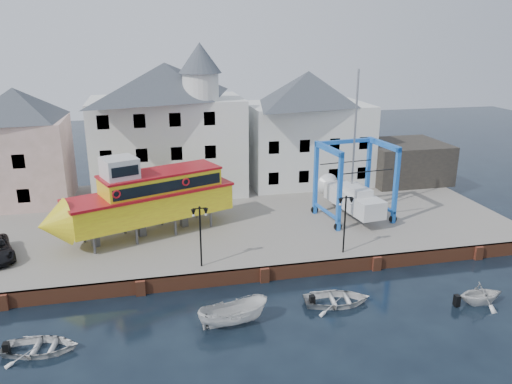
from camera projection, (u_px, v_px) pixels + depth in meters
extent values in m
plane|color=black|center=(264.00, 282.00, 33.10)|extent=(140.00, 140.00, 0.00)
cube|color=slate|center=(235.00, 218.00, 43.17)|extent=(44.00, 22.00, 1.00)
cube|color=brown|center=(264.00, 274.00, 33.06)|extent=(44.00, 0.25, 1.00)
cube|color=brown|center=(3.00, 302.00, 29.58)|extent=(0.60, 0.36, 1.00)
cube|color=brown|center=(141.00, 288.00, 31.24)|extent=(0.60, 0.36, 1.00)
cube|color=brown|center=(264.00, 275.00, 32.90)|extent=(0.60, 0.36, 1.00)
cube|color=brown|center=(377.00, 263.00, 34.56)|extent=(0.60, 0.36, 1.00)
cube|color=brown|center=(478.00, 253.00, 36.22)|extent=(0.60, 0.36, 1.00)
cube|color=tan|center=(23.00, 162.00, 44.65)|extent=(8.00, 7.00, 7.50)
pyramid|color=#30383F|center=(14.00, 104.00, 43.09)|extent=(8.00, 7.00, 2.80)
cube|color=black|center=(24.00, 196.00, 42.19)|extent=(1.00, 0.08, 1.20)
cube|color=black|center=(18.00, 161.00, 41.28)|extent=(1.00, 0.08, 1.20)
cube|color=silver|center=(169.00, 146.00, 47.59)|extent=(14.00, 8.00, 9.00)
pyramid|color=#30383F|center=(165.00, 80.00, 45.74)|extent=(14.00, 8.00, 3.20)
cube|color=black|center=(109.00, 190.00, 43.65)|extent=(1.00, 0.08, 1.20)
cube|color=black|center=(144.00, 188.00, 44.27)|extent=(1.00, 0.08, 1.20)
cube|color=black|center=(178.00, 186.00, 44.89)|extent=(1.00, 0.08, 1.20)
cube|color=black|center=(211.00, 184.00, 45.52)|extent=(1.00, 0.08, 1.20)
cube|color=black|center=(106.00, 157.00, 42.74)|extent=(1.00, 0.08, 1.20)
cube|color=black|center=(142.00, 155.00, 43.36)|extent=(1.00, 0.08, 1.20)
cube|color=black|center=(177.00, 154.00, 43.98)|extent=(1.00, 0.08, 1.20)
cube|color=black|center=(210.00, 152.00, 44.60)|extent=(1.00, 0.08, 1.20)
cube|color=black|center=(103.00, 122.00, 41.82)|extent=(1.00, 0.08, 1.20)
cube|color=black|center=(139.00, 121.00, 42.45)|extent=(1.00, 0.08, 1.20)
cube|color=black|center=(175.00, 120.00, 43.07)|extent=(1.00, 0.08, 1.20)
cube|color=black|center=(209.00, 118.00, 43.69)|extent=(1.00, 0.08, 1.20)
cylinder|color=silver|center=(201.00, 87.00, 44.25)|extent=(3.20, 3.20, 2.40)
cone|color=#30383F|center=(200.00, 58.00, 43.49)|extent=(3.80, 3.80, 2.60)
cube|color=silver|center=(307.00, 143.00, 51.11)|extent=(12.00, 8.00, 8.00)
pyramid|color=#30383F|center=(308.00, 87.00, 49.41)|extent=(12.00, 8.00, 3.20)
cube|color=black|center=(274.00, 178.00, 47.23)|extent=(1.00, 0.08, 1.20)
cube|color=black|center=(304.00, 177.00, 47.85)|extent=(1.00, 0.08, 1.20)
cube|color=black|center=(333.00, 175.00, 48.47)|extent=(1.00, 0.08, 1.20)
cube|color=black|center=(362.00, 173.00, 49.10)|extent=(1.00, 0.08, 1.20)
cube|color=black|center=(274.00, 148.00, 46.32)|extent=(1.00, 0.08, 1.20)
cube|color=black|center=(305.00, 146.00, 46.94)|extent=(1.00, 0.08, 1.20)
cube|color=black|center=(335.00, 145.00, 47.56)|extent=(1.00, 0.08, 1.20)
cube|color=black|center=(364.00, 143.00, 48.18)|extent=(1.00, 0.08, 1.20)
cube|color=black|center=(403.00, 161.00, 51.94)|extent=(8.00, 7.00, 4.00)
cylinder|color=black|center=(201.00, 238.00, 32.47)|extent=(0.12, 0.12, 4.00)
cube|color=black|center=(199.00, 208.00, 31.85)|extent=(0.90, 0.06, 0.06)
sphere|color=black|center=(199.00, 207.00, 31.83)|extent=(0.16, 0.16, 0.16)
cone|color=black|center=(193.00, 213.00, 31.85)|extent=(0.32, 0.32, 0.45)
sphere|color=silver|center=(193.00, 215.00, 31.90)|extent=(0.18, 0.18, 0.18)
cone|color=black|center=(206.00, 212.00, 32.01)|extent=(0.32, 0.32, 0.45)
sphere|color=silver|center=(206.00, 215.00, 32.07)|extent=(0.18, 0.18, 0.18)
cylinder|color=black|center=(345.00, 226.00, 34.55)|extent=(0.12, 0.12, 4.00)
cube|color=black|center=(346.00, 198.00, 33.92)|extent=(0.90, 0.06, 0.06)
sphere|color=black|center=(346.00, 197.00, 33.90)|extent=(0.16, 0.16, 0.16)
cone|color=black|center=(340.00, 202.00, 33.92)|extent=(0.32, 0.32, 0.45)
sphere|color=silver|center=(340.00, 204.00, 33.98)|extent=(0.18, 0.18, 0.18)
cone|color=black|center=(351.00, 201.00, 34.09)|extent=(0.32, 0.32, 0.45)
sphere|color=silver|center=(351.00, 204.00, 34.14)|extent=(0.18, 0.18, 0.18)
cylinder|color=#59595E|center=(94.00, 245.00, 34.71)|extent=(0.26, 0.26, 1.33)
cylinder|color=#59595E|center=(84.00, 234.00, 36.66)|extent=(0.26, 0.26, 1.33)
cylinder|color=#59595E|center=(137.00, 235.00, 36.36)|extent=(0.26, 0.26, 1.33)
cylinder|color=#59595E|center=(125.00, 225.00, 38.31)|extent=(0.26, 0.26, 1.33)
cylinder|color=#59595E|center=(175.00, 227.00, 38.01)|extent=(0.26, 0.26, 1.33)
cylinder|color=#59595E|center=(162.00, 217.00, 39.96)|extent=(0.26, 0.26, 1.33)
cylinder|color=#59595E|center=(211.00, 219.00, 39.66)|extent=(0.26, 0.26, 1.33)
cylinder|color=#59595E|center=(196.00, 210.00, 41.61)|extent=(0.26, 0.26, 1.33)
cube|color=#59595E|center=(95.00, 238.00, 35.92)|extent=(0.65, 0.61, 1.33)
cube|color=#59595E|center=(142.00, 228.00, 37.81)|extent=(0.65, 0.61, 1.33)
cube|color=#59595E|center=(184.00, 218.00, 39.69)|extent=(0.65, 0.61, 1.33)
cube|color=gold|center=(151.00, 205.00, 37.78)|extent=(12.74, 7.65, 1.94)
cone|color=gold|center=(53.00, 224.00, 33.97)|extent=(3.04, 3.84, 3.36)
cube|color=#9F0E16|center=(150.00, 192.00, 37.46)|extent=(13.04, 7.88, 0.19)
cube|color=gold|center=(161.00, 182.00, 37.74)|extent=(9.32, 6.03, 1.41)
cube|color=black|center=(169.00, 186.00, 36.52)|extent=(7.92, 3.16, 0.80)
cube|color=black|center=(153.00, 177.00, 38.94)|extent=(7.92, 3.16, 0.80)
cube|color=#9F0E16|center=(160.00, 172.00, 37.50)|extent=(9.52, 6.17, 0.16)
cube|color=silver|center=(119.00, 169.00, 35.64)|extent=(2.98, 2.98, 1.61)
cube|color=black|center=(125.00, 171.00, 34.68)|extent=(1.82, 0.76, 0.71)
torus|color=#9F0E16|center=(116.00, 194.00, 34.32)|extent=(0.62, 0.34, 0.62)
torus|color=#9F0E16|center=(186.00, 182.00, 37.15)|extent=(0.62, 0.34, 0.62)
cube|color=#0E38AF|center=(340.00, 193.00, 38.08)|extent=(0.35, 0.35, 6.24)
cylinder|color=black|center=(338.00, 227.00, 38.93)|extent=(0.65, 0.30, 0.62)
cube|color=#0E38AF|center=(316.00, 178.00, 41.80)|extent=(0.35, 0.35, 6.24)
cylinder|color=black|center=(315.00, 210.00, 42.65)|extent=(0.65, 0.30, 0.62)
cube|color=#0E38AF|center=(396.00, 186.00, 39.68)|extent=(0.35, 0.35, 6.24)
cylinder|color=black|center=(393.00, 219.00, 40.53)|extent=(0.65, 0.30, 0.62)
cube|color=#0E38AF|center=(368.00, 173.00, 43.40)|extent=(0.35, 0.35, 6.24)
cylinder|color=black|center=(366.00, 203.00, 44.25)|extent=(0.65, 0.30, 0.62)
cube|color=#0E38AF|center=(329.00, 149.00, 39.04)|extent=(0.84, 4.46, 0.44)
cube|color=#0E38AF|center=(326.00, 211.00, 40.62)|extent=(0.75, 4.45, 0.19)
cube|color=#0E38AF|center=(384.00, 144.00, 40.64)|extent=(0.84, 4.46, 0.44)
cube|color=#0E38AF|center=(379.00, 205.00, 42.21)|extent=(0.75, 4.45, 0.19)
cube|color=#0E38AF|center=(344.00, 142.00, 41.70)|extent=(5.35, 0.95, 0.31)
cube|color=silver|center=(354.00, 200.00, 41.20)|extent=(2.83, 6.88, 1.43)
cone|color=silver|center=(331.00, 186.00, 44.76)|extent=(2.21, 1.66, 2.05)
cube|color=#59595E|center=(353.00, 211.00, 41.51)|extent=(0.40, 1.62, 0.62)
cube|color=silver|center=(357.00, 190.00, 40.50)|extent=(1.74, 2.83, 0.53)
cylinder|color=#99999E|center=(355.00, 132.00, 39.89)|extent=(0.18, 0.18, 9.80)
cube|color=black|center=(366.00, 172.00, 38.90)|extent=(4.73, 0.69, 0.05)
cube|color=black|center=(346.00, 162.00, 41.78)|extent=(4.73, 0.69, 0.05)
imported|color=silver|center=(233.00, 324.00, 28.24)|extent=(4.24, 2.03, 1.58)
imported|color=silver|center=(337.00, 304.00, 30.38)|extent=(4.39, 3.37, 0.84)
imported|color=silver|center=(479.00, 303.00, 30.42)|extent=(2.93, 2.54, 1.52)
imported|color=silver|center=(41.00, 352.00, 25.81)|extent=(4.20, 3.27, 0.80)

